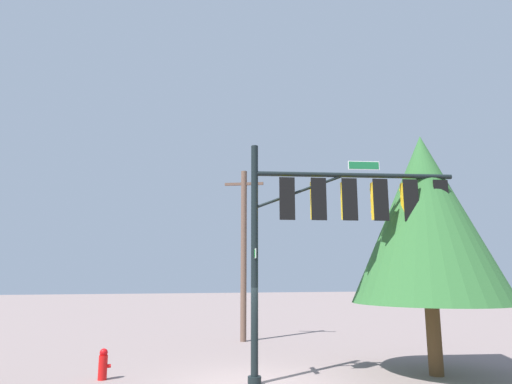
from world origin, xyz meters
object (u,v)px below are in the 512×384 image
object	(u,v)px
signal_pole_assembly	(343,210)
tree_near	(425,217)
fire_hydrant	(103,364)
utility_pole	(244,250)

from	to	relation	value
signal_pole_assembly	tree_near	distance (m)	2.80
signal_pole_assembly	tree_near	size ratio (longest dim) A/B	0.91
signal_pole_assembly	fire_hydrant	xyz separation A→B (m)	(-6.51, 1.81, -4.27)
signal_pole_assembly	utility_pole	world-z (taller)	utility_pole
utility_pole	tree_near	bearing A→B (deg)	-62.37
signal_pole_assembly	utility_pole	xyz separation A→B (m)	(-1.28, 7.94, -0.74)
signal_pole_assembly	tree_near	world-z (taller)	tree_near
utility_pole	tree_near	distance (m)	8.81
tree_near	signal_pole_assembly	bearing A→B (deg)	-176.89
fire_hydrant	tree_near	bearing A→B (deg)	-10.09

